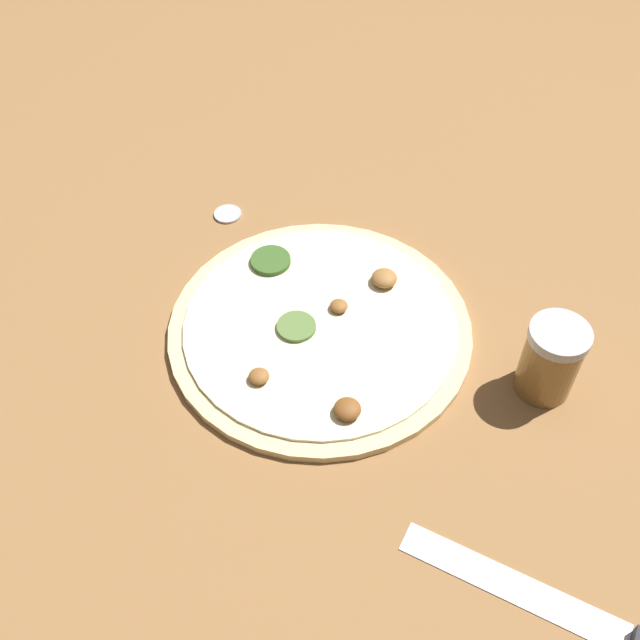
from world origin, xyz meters
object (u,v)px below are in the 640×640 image
object	(u,v)px
knife	(625,636)
loose_cap	(228,213)
pizza	(320,327)
spice_jar	(551,360)

from	to	relation	value
knife	loose_cap	size ratio (longest dim) A/B	8.15
pizza	knife	world-z (taller)	pizza
spice_jar	knife	bearing A→B (deg)	-64.58
knife	spice_jar	xyz separation A→B (m)	(-0.12, 0.25, 0.04)
knife	pizza	bearing A→B (deg)	-25.64
pizza	knife	bearing A→B (deg)	-31.68
pizza	loose_cap	world-z (taller)	pizza
spice_jar	loose_cap	xyz separation A→B (m)	(-0.45, 0.13, -0.04)
knife	loose_cap	bearing A→B (deg)	-27.64
knife	spice_jar	world-z (taller)	spice_jar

